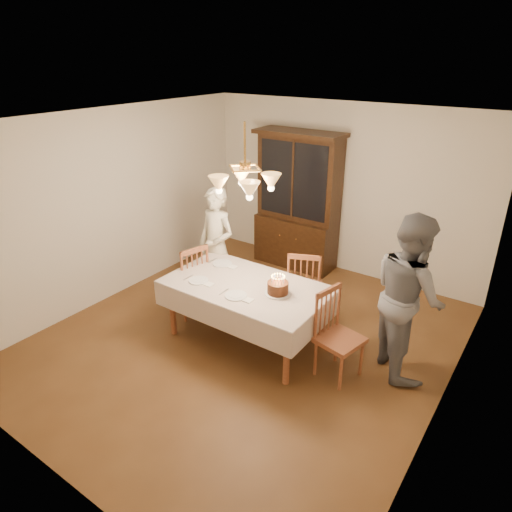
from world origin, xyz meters
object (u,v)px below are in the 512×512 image
Objects in this scene: dining_table at (246,290)px; elderly_woman at (217,246)px; birthday_cake at (278,288)px; china_hutch at (298,203)px; chair_far_side at (304,289)px.

elderly_woman reaches higher than dining_table.
birthday_cake is (1.33, -0.55, 0.01)m from elderly_woman.
dining_table is 1.09m from elderly_woman.
china_hutch reaches higher than birthday_cake.
elderly_woman is at bearing -99.70° from china_hutch.
chair_far_side is at bearing 68.04° from dining_table.
dining_table is 1.16× the size of elderly_woman.
dining_table is at bearing -26.04° from elderly_woman.
dining_table is 0.44m from birthday_cake.
elderly_woman reaches higher than birthday_cake.
elderly_woman is at bearing 147.89° from dining_table.
birthday_cake is at bearing -16.24° from elderly_woman.
elderly_woman reaches higher than chair_far_side.
dining_table is at bearing -74.39° from china_hutch.
china_hutch is 2.16× the size of chair_far_side.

